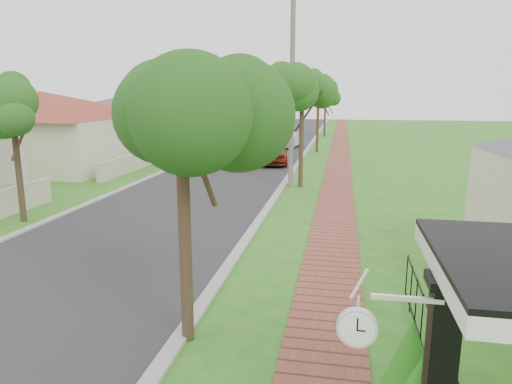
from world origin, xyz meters
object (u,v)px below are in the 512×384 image
Objects in this scene: parked_car_white at (289,140)px; near_tree at (180,105)px; parked_car_red at (272,151)px; utility_pole at (292,88)px; station_clock at (361,325)px.

near_tree is (1.78, -31.11, 3.53)m from parked_car_white.
parked_car_red is at bearing -81.44° from parked_car_white.
utility_pole reaches higher than station_clock.
parked_car_white is 17.16m from utility_pole.
station_clock is at bearing -73.46° from parked_car_white.
near_tree is at bearing -92.72° from parked_car_red.
parked_car_red is 9.30m from parked_car_white.
parked_car_white is at bearing 82.46° from parked_car_red.
utility_pole is at bearing -74.46° from parked_car_white.
parked_car_white is at bearing 97.88° from station_clock.
utility_pole reaches higher than parked_car_white.
utility_pole is at bearing 89.16° from near_tree.
station_clock reaches higher than parked_car_red.
utility_pole is at bearing -81.96° from parked_car_red.
parked_car_red is at bearing 100.85° from station_clock.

